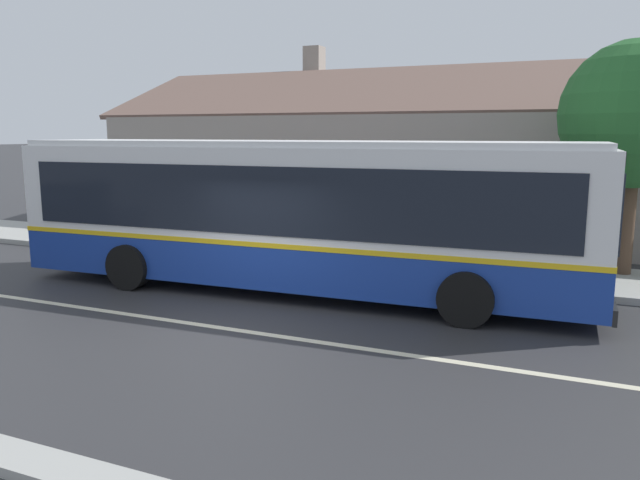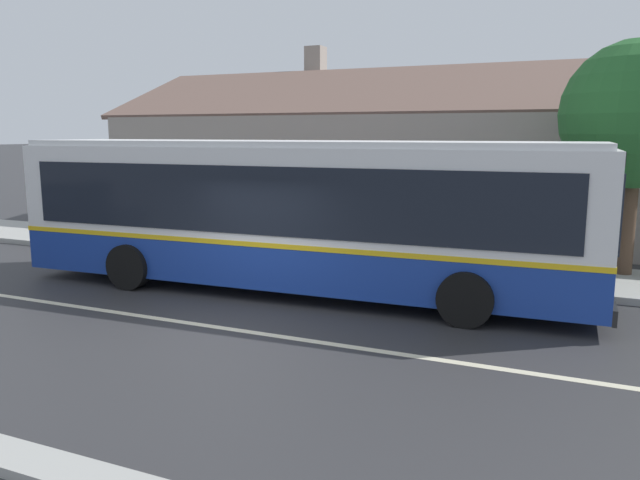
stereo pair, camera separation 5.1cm
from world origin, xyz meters
The scene contains 8 objects.
ground_plane centered at (0.00, 0.00, 0.00)m, with size 300.00×300.00×0.00m, color #2D2D30.
sidewalk_far centered at (0.00, 6.00, 0.07)m, with size 60.00×3.00×0.15m, color #9E9E99.
lane_divider_stripe centered at (0.00, 0.00, 0.00)m, with size 60.00×0.16×0.01m, color beige.
community_building centered at (2.03, 13.77, 2.08)m, with size 25.55×9.80×6.79m.
transit_bus centered at (0.03, 2.90, 1.73)m, with size 12.56×3.10×3.22m.
bench_by_building centered at (-5.68, 5.58, 0.57)m, with size 1.73×0.51×0.94m.
street_tree_primary centered at (6.58, 6.88, 3.76)m, with size 3.32×3.32×5.44m.
bike_rack centered at (-9.59, 6.02, 0.68)m, with size 1.16×0.06×0.78m.
Camera 1 is at (5.81, -8.94, 3.39)m, focal length 35.00 mm.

